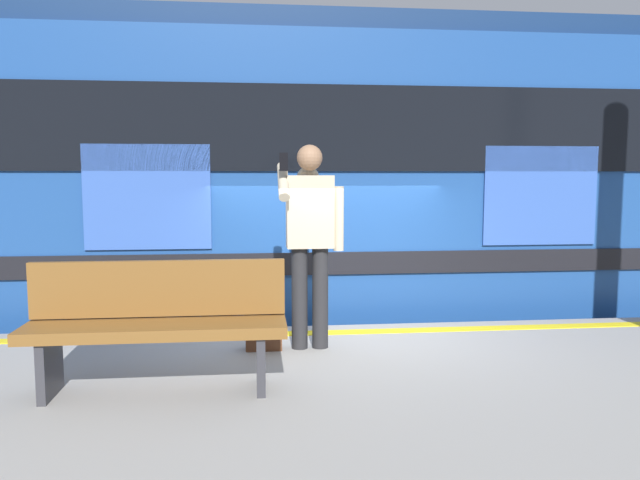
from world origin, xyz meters
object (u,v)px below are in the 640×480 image
at_px(train_carriage, 334,172).
at_px(handbag, 264,331).
at_px(bench, 157,320).
at_px(passenger, 310,229).

relative_size(train_carriage, handbag, 33.49).
distance_m(train_carriage, handbag, 3.11).
relative_size(train_carriage, bench, 6.75).
xyz_separation_m(passenger, handbag, (0.41, 0.01, -0.88)).
distance_m(passenger, bench, 1.59).
bearing_deg(train_carriage, passenger, 78.12).
bearing_deg(bench, train_carriage, -115.67).
relative_size(passenger, bench, 0.99).
relative_size(passenger, handbag, 4.89).
height_order(train_carriage, handbag, train_carriage).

